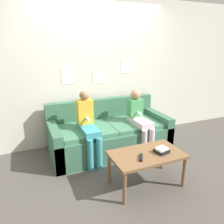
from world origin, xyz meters
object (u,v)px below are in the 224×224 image
(coffee_table, at_px, (147,157))
(tv_remote, at_px, (141,157))
(person_right, at_px, (139,118))
(couch, at_px, (109,134))
(person_left, at_px, (88,124))

(coffee_table, bearing_deg, tv_remote, -149.25)
(person_right, height_order, tv_remote, person_right)
(coffee_table, bearing_deg, couch, 93.56)
(couch, xyz_separation_m, person_right, (0.47, -0.22, 0.31))
(couch, distance_m, person_right, 0.60)
(coffee_table, height_order, person_right, person_right)
(couch, height_order, tv_remote, couch)
(person_left, bearing_deg, person_right, -0.30)
(couch, xyz_separation_m, tv_remote, (-0.06, -1.20, 0.18))
(coffee_table, relative_size, person_left, 0.84)
(person_left, relative_size, tv_remote, 6.72)
(coffee_table, xyz_separation_m, tv_remote, (-0.13, -0.08, 0.06))
(coffee_table, bearing_deg, person_right, 66.19)
(couch, distance_m, tv_remote, 1.22)
(person_left, relative_size, person_right, 1.05)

